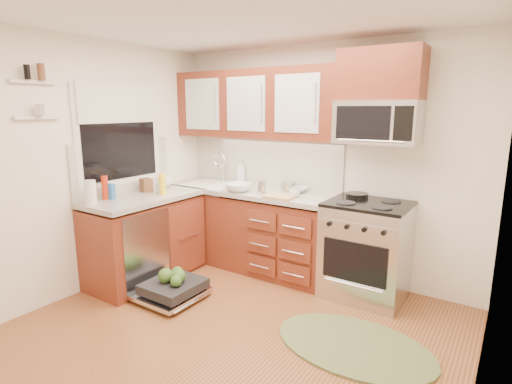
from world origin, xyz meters
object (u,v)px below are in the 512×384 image
Objects in this scene: bowl_b at (238,187)px; sink at (212,194)px; cup at (295,193)px; rug at (354,345)px; upper_cabinets at (255,104)px; stock_pot at (289,187)px; range at (366,250)px; bowl_a at (296,190)px; microwave at (378,122)px; cutting_board at (279,197)px; paper_towel_roll at (90,192)px; skillet at (357,195)px; dishwasher at (171,289)px.

sink is at bearing 161.83° from bowl_b.
rug is at bearing -39.74° from cup.
stock_pot is at bearing -3.22° from upper_cabinets.
range is 0.99m from bowl_a.
microwave reaches higher than rug.
cutting_board is 0.55m from bowl_b.
sink is 2.64× the size of bowl_a.
paper_towel_roll reaches higher than stock_pot.
cup is (-0.75, -0.22, -0.73)m from microwave.
microwave reaches higher than bowl_a.
paper_towel_roll is (-2.05, -1.61, 0.07)m from skillet.
microwave is at bearing 0.10° from stock_pot.
bowl_b is at bearing 176.86° from cutting_board.
cup is at bearing 52.41° from dishwasher.
rug is 2.72m from paper_towel_roll.
range is at bearing 33.07° from paper_towel_roll.
range reaches higher than dishwasher.
microwave is 1.07m from cup.
dishwasher is 1.41m from cutting_board.
cup is at bearing 42.98° from cutting_board.
bowl_b is at bearing -168.01° from microwave.
bowl_b is at bearing 155.95° from rug.
paper_towel_roll is at bearing -130.77° from bowl_a.
paper_towel_roll is 2.18× the size of cup.
rug is at bearing -32.89° from upper_cabinets.
cup is at bearing -4.32° from sink.
bowl_a is at bearing 135.95° from rug.
microwave is at bearing 90.00° from range.
upper_cabinets is 2.70× the size of microwave.
cup is at bearing -172.41° from range.
upper_cabinets is 1.98m from paper_towel_roll.
rug is 1.49m from skillet.
bowl_a is at bearing 114.58° from cup.
sink reaches higher than dishwasher.
stock_pot is (-0.93, -0.00, -0.72)m from microwave.
upper_cabinets reaches higher than rug.
cutting_board reaches higher than rug.
rug is 5.36× the size of bowl_a.
sink is 1.38m from dishwasher.
bowl_a is (-0.68, -0.02, -0.02)m from skillet.
upper_cabinets is at bearing 83.96° from dishwasher.
stock_pot is (-1.17, 1.03, 0.97)m from rug.
skillet reaches higher than range.
cutting_board is at bearing -3.14° from bowl_b.
range is 1.23m from microwave.
skillet is 2.05× the size of cup.
bowl_a is at bearing -0.55° from upper_cabinets.
bowl_b is at bearing -148.07° from stock_pot.
stock_pot is at bearing 64.08° from dishwasher.
cutting_board is 1.30× the size of paper_towel_roll.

